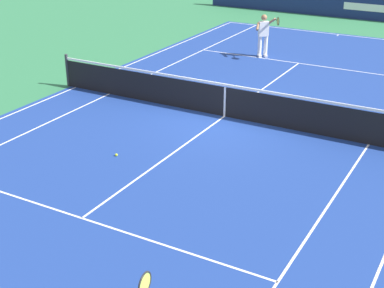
% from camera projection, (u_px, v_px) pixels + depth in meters
% --- Properties ---
extents(ground_plane, '(60.00, 60.00, 0.00)m').
position_uv_depth(ground_plane, '(225.00, 116.00, 16.18)').
color(ground_plane, '#2D7247').
extents(court_slab, '(24.20, 11.40, 0.00)m').
position_uv_depth(court_slab, '(225.00, 116.00, 16.18)').
color(court_slab, navy).
rests_on(court_slab, ground_plane).
extents(court_line_markings, '(23.85, 11.05, 0.01)m').
position_uv_depth(court_line_markings, '(225.00, 116.00, 16.18)').
color(court_line_markings, white).
rests_on(court_line_markings, ground_plane).
extents(tennis_net, '(0.10, 11.70, 1.08)m').
position_uv_depth(tennis_net, '(225.00, 100.00, 15.98)').
color(tennis_net, '#2D2D33').
rests_on(tennis_net, ground_plane).
extents(stadium_barrier, '(0.26, 17.00, 1.16)m').
position_uv_depth(stadium_barrier, '(362.00, 8.00, 28.63)').
color(stadium_barrier, navy).
rests_on(stadium_barrier, ground_plane).
extents(tennis_player_far, '(0.77, 1.06, 1.70)m').
position_uv_depth(tennis_player_far, '(264.00, 33.00, 21.78)').
color(tennis_player_far, white).
rests_on(tennis_player_far, ground_plane).
extents(tennis_ball, '(0.07, 0.07, 0.07)m').
position_uv_depth(tennis_ball, '(116.00, 155.00, 13.70)').
color(tennis_ball, '#CCE01E').
rests_on(tennis_ball, ground_plane).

